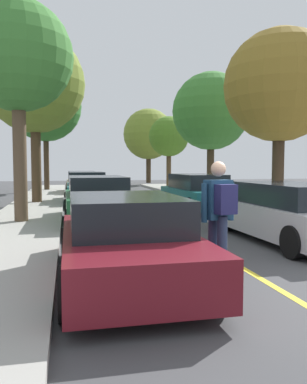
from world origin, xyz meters
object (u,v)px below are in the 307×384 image
at_px(parked_car_left_farthest, 82,183).
at_px(street_tree_right_near, 211,112).
at_px(parked_car_left_near, 97,201).
at_px(skateboard, 217,275).
at_px(parked_car_left_far, 87,188).
at_px(street_tree_left_far, 45,106).
at_px(parked_car_right_nearest, 288,212).
at_px(street_tree_right_farthest, 148,134).
at_px(street_tree_right_far, 169,137).
at_px(street_tree_right_nearest, 280,86).
at_px(street_tree_left_nearest, 18,57).
at_px(parked_car_left_nearest, 126,240).
at_px(parked_car_right_near, 198,193).
at_px(skateboarder, 219,211).
at_px(street_tree_left_near, 35,83).

bearing_deg(parked_car_left_farthest, street_tree_right_near, -39.50).
distance_m(parked_car_left_near, skateboard, 6.40).
bearing_deg(parked_car_left_far, parked_car_left_farthest, 90.00).
distance_m(street_tree_left_far, skateboard, 22.22).
bearing_deg(parked_car_left_far, skateboard, -83.79).
distance_m(parked_car_left_far, parked_car_left_farthest, 6.08).
relative_size(parked_car_right_nearest, street_tree_right_farthest, 0.71).
relative_size(street_tree_right_near, street_tree_right_far, 1.23).
distance_m(street_tree_left_far, street_tree_right_nearest, 16.76).
height_order(street_tree_left_nearest, street_tree_right_nearest, street_tree_left_nearest).
height_order(parked_car_left_nearest, street_tree_left_nearest, street_tree_left_nearest).
bearing_deg(parked_car_left_far, parked_car_right_near, -40.49).
height_order(parked_car_right_near, street_tree_right_farthest, street_tree_right_farthest).
bearing_deg(street_tree_left_far, parked_car_right_nearest, -71.24).
relative_size(parked_car_left_farthest, parked_car_right_near, 0.96).
relative_size(parked_car_left_nearest, parked_car_right_near, 0.92).
height_order(street_tree_left_nearest, street_tree_right_near, street_tree_right_near).
relative_size(street_tree_right_near, skateboarder, 3.66).
bearing_deg(skateboarder, street_tree_left_nearest, 119.17).
bearing_deg(street_tree_right_near, parked_car_right_near, -116.52).
bearing_deg(parked_car_left_farthest, street_tree_right_farthest, 58.70).
xyz_separation_m(parked_car_left_farthest, parked_car_right_near, (4.13, -9.61, 0.00)).
distance_m(parked_car_right_nearest, street_tree_left_far, 20.29).
height_order(street_tree_right_far, street_tree_right_farthest, street_tree_right_farthest).
relative_size(parked_car_left_farthest, parked_car_right_nearest, 0.92).
bearing_deg(skateboarder, parked_car_left_far, 96.23).
xyz_separation_m(street_tree_right_far, skateboard, (-4.96, -21.83, -3.70)).
height_order(street_tree_right_nearest, street_tree_right_far, street_tree_right_nearest).
distance_m(parked_car_left_nearest, street_tree_right_nearest, 9.88).
relative_size(parked_car_right_nearest, street_tree_right_nearest, 0.75).
xyz_separation_m(parked_car_left_farthest, street_tree_right_nearest, (6.33, -11.80, 3.79)).
bearing_deg(street_tree_right_far, street_tree_left_nearest, -118.82).
height_order(parked_car_left_near, parked_car_left_far, parked_car_left_far).
bearing_deg(street_tree_right_nearest, parked_car_left_near, -174.53).
bearing_deg(parked_car_left_nearest, street_tree_right_near, 64.27).
height_order(parked_car_left_farthest, skateboard, parked_car_left_farthest).
bearing_deg(street_tree_right_near, parked_car_left_far, -172.20).
height_order(parked_car_right_near, street_tree_right_nearest, street_tree_right_nearest).
height_order(street_tree_left_near, street_tree_right_near, street_tree_left_near).
relative_size(parked_car_left_farthest, street_tree_right_farthest, 0.65).
bearing_deg(street_tree_right_near, parked_car_left_farthest, 140.50).
relative_size(parked_car_left_far, street_tree_right_near, 0.68).
relative_size(street_tree_left_far, street_tree_right_farthest, 1.18).
bearing_deg(parked_car_left_nearest, skateboarder, -13.19).
distance_m(parked_car_left_nearest, street_tree_left_near, 13.19).
xyz_separation_m(parked_car_right_nearest, skateboarder, (-2.76, -2.62, 0.41)).
bearing_deg(parked_car_left_nearest, street_tree_left_nearest, 109.87).
bearing_deg(parked_car_right_nearest, parked_car_right_near, 90.02).
distance_m(parked_car_left_near, street_tree_right_far, 17.12).
bearing_deg(parked_car_left_nearest, parked_car_right_nearest, 29.07).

